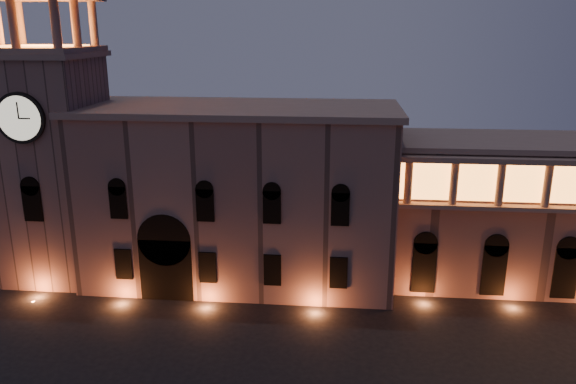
# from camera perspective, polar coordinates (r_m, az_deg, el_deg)

# --- Properties ---
(government_building) EXTENTS (30.80, 12.80, 17.60)m
(government_building) POSITION_cam_1_polar(r_m,az_deg,el_deg) (55.87, -5.03, -0.28)
(government_building) COLOR #866157
(government_building) RESTS_ON ground
(clock_tower) EXTENTS (9.80, 9.80, 32.40)m
(clock_tower) POSITION_cam_1_polar(r_m,az_deg,el_deg) (60.22, -22.83, 3.37)
(clock_tower) COLOR #866157
(clock_tower) RESTS_ON ground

